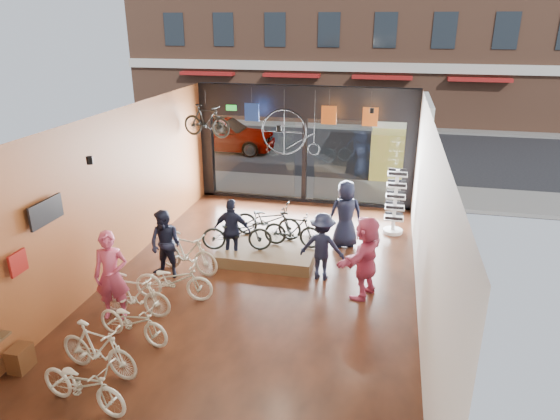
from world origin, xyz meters
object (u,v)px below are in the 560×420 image
(floor_bike_0, at_px, (83,384))
(customer_4, at_px, (345,214))
(floor_bike_2, at_px, (133,321))
(hung_bike, at_px, (206,121))
(floor_bike_3, at_px, (135,295))
(display_bike_right, at_px, (268,220))
(display_platform, at_px, (269,252))
(sunglasses_rack, at_px, (395,202))
(customer_3, at_px, (322,246))
(penny_farthing, at_px, (293,134))
(floor_bike_5, at_px, (187,253))
(customer_1, at_px, (166,244))
(box_truck, at_px, (401,135))
(customer_2, at_px, (232,230))
(floor_bike_1, at_px, (98,349))
(floor_bike_4, at_px, (174,280))
(customer_5, at_px, (365,257))
(display_bike_mid, at_px, (293,230))
(display_bike_left, at_px, (237,233))
(customer_0, at_px, (111,276))
(street_car, at_px, (222,133))

(floor_bike_0, distance_m, customer_4, 7.67)
(floor_bike_2, xyz_separation_m, hung_bike, (-0.87, 6.60, 2.51))
(floor_bike_3, xyz_separation_m, display_bike_right, (1.85, 3.78, 0.31))
(display_platform, distance_m, sunglasses_rack, 3.93)
(customer_3, distance_m, penny_farthing, 4.68)
(floor_bike_3, relative_size, display_bike_right, 0.85)
(floor_bike_0, distance_m, floor_bike_2, 1.76)
(floor_bike_5, relative_size, customer_3, 1.04)
(floor_bike_0, relative_size, display_bike_right, 0.90)
(customer_1, bearing_deg, customer_4, 44.84)
(box_truck, height_order, floor_bike_2, box_truck)
(display_bike_right, xyz_separation_m, customer_3, (1.63, -1.38, 0.03))
(sunglasses_rack, bearing_deg, box_truck, 105.80)
(floor_bike_2, relative_size, customer_2, 0.97)
(customer_3, bearing_deg, floor_bike_1, 56.77)
(floor_bike_4, relative_size, customer_5, 0.92)
(floor_bike_1, distance_m, display_bike_mid, 5.65)
(floor_bike_1, height_order, display_bike_left, display_bike_left)
(display_bike_left, height_order, hung_bike, hung_bike)
(box_truck, bearing_deg, customer_2, -112.65)
(display_bike_left, height_order, customer_2, customer_2)
(floor_bike_5, height_order, penny_farthing, penny_farthing)
(display_platform, bearing_deg, hung_bike, 133.90)
(floor_bike_3, bearing_deg, customer_5, -67.78)
(display_platform, bearing_deg, floor_bike_1, -109.32)
(display_bike_right, height_order, customer_2, customer_2)
(customer_5, relative_size, sunglasses_rack, 0.99)
(floor_bike_5, xyz_separation_m, customer_5, (4.19, -0.17, 0.42))
(display_bike_right, relative_size, customer_1, 1.10)
(display_bike_mid, relative_size, customer_0, 0.81)
(display_bike_left, relative_size, penny_farthing, 1.01)
(floor_bike_1, relative_size, customer_4, 0.88)
(customer_1, height_order, customer_2, customer_1)
(floor_bike_3, relative_size, sunglasses_rack, 0.83)
(floor_bike_1, bearing_deg, customer_1, 16.10)
(floor_bike_3, bearing_deg, display_bike_left, -24.22)
(customer_3, distance_m, sunglasses_rack, 3.51)
(street_car, relative_size, customer_1, 2.98)
(floor_bike_3, xyz_separation_m, sunglasses_rack, (5.10, 5.51, 0.47))
(floor_bike_3, distance_m, floor_bike_5, 2.02)
(customer_1, bearing_deg, display_platform, 46.72)
(customer_0, bearing_deg, display_platform, 39.34)
(customer_0, distance_m, penny_farthing, 7.21)
(floor_bike_1, relative_size, floor_bike_3, 1.03)
(floor_bike_1, distance_m, customer_5, 5.58)
(floor_bike_1, bearing_deg, box_truck, -8.55)
(floor_bike_3, distance_m, display_bike_left, 3.14)
(floor_bike_5, distance_m, display_bike_right, 2.37)
(customer_4, bearing_deg, display_bike_right, -3.31)
(customer_5, bearing_deg, floor_bike_1, -26.72)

